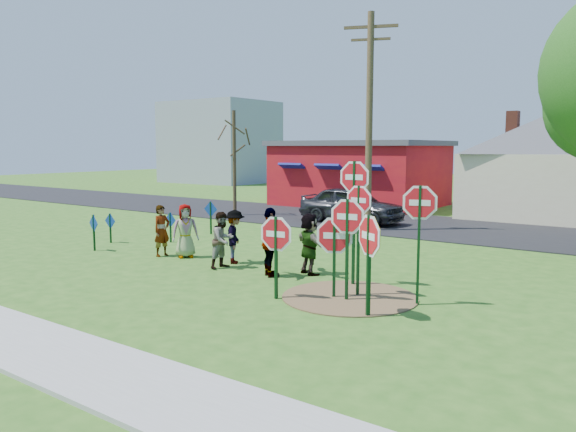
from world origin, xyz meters
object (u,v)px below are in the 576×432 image
at_px(person_b, 162,231).
at_px(suv, 351,205).
at_px(stop_sign_c, 359,214).
at_px(person_a, 185,231).
at_px(stop_sign_b, 354,191).
at_px(stop_sign_d, 420,214).
at_px(utility_pole, 369,118).
at_px(stop_sign_a, 276,240).

distance_m(person_b, suv, 10.55).
relative_size(stop_sign_c, person_a, 1.61).
xyz_separation_m(stop_sign_b, stop_sign_d, (2.06, -0.76, -0.38)).
bearing_deg(stop_sign_c, stop_sign_d, 9.26).
height_order(stop_sign_b, person_a, stop_sign_b).
bearing_deg(person_b, stop_sign_c, -91.78).
xyz_separation_m(stop_sign_d, person_a, (-8.23, 0.83, -1.20)).
bearing_deg(suv, person_a, 178.88).
height_order(stop_sign_b, utility_pole, utility_pole).
distance_m(stop_sign_a, suv, 13.43).
distance_m(person_a, suv, 10.20).
bearing_deg(person_b, stop_sign_b, -85.13).
height_order(stop_sign_c, stop_sign_d, stop_sign_d).
distance_m(stop_sign_c, stop_sign_d, 1.47).
relative_size(stop_sign_c, person_b, 1.66).
height_order(stop_sign_b, stop_sign_d, stop_sign_b).
bearing_deg(stop_sign_c, person_a, 177.54).
xyz_separation_m(stop_sign_a, stop_sign_d, (2.89, 1.44, 0.66)).
bearing_deg(suv, stop_sign_c, -149.13).
xyz_separation_m(stop_sign_a, stop_sign_c, (1.42, 1.34, 0.56)).
xyz_separation_m(stop_sign_c, person_a, (-6.77, 0.93, -1.10)).
bearing_deg(stop_sign_d, utility_pole, 105.56).
bearing_deg(stop_sign_d, stop_sign_a, -171.25).
bearing_deg(stop_sign_b, stop_sign_a, -112.47).
relative_size(stop_sign_c, stop_sign_d, 0.98).
bearing_deg(stop_sign_a, stop_sign_d, 18.42).
distance_m(stop_sign_b, utility_pole, 9.80).
relative_size(stop_sign_a, utility_pole, 0.23).
distance_m(stop_sign_a, utility_pole, 11.77).
bearing_deg(stop_sign_a, stop_sign_b, 61.36).
bearing_deg(stop_sign_d, stop_sign_c, 166.14).
relative_size(stop_sign_b, utility_pole, 0.37).
distance_m(stop_sign_d, utility_pole, 11.52).
height_order(stop_sign_a, stop_sign_b, stop_sign_b).
distance_m(stop_sign_a, stop_sign_b, 2.57).
relative_size(stop_sign_b, person_b, 1.99).
distance_m(stop_sign_c, person_b, 7.64).
relative_size(stop_sign_d, suv, 0.58).
xyz_separation_m(person_a, person_b, (-0.76, -0.30, -0.03)).
relative_size(person_b, suv, 0.34).
height_order(person_a, suv, person_a).
bearing_deg(stop_sign_c, person_b, -179.42).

